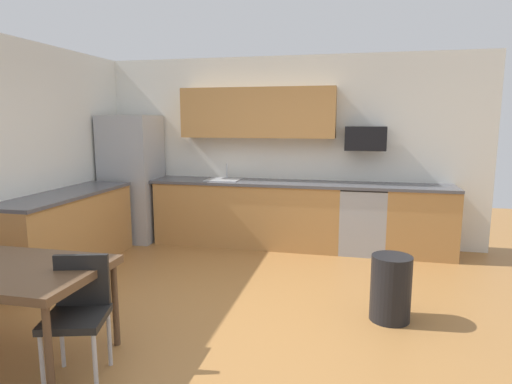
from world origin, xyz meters
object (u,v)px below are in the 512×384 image
(microwave, at_px, (365,138))
(dining_table, at_px, (5,275))
(refrigerator, at_px, (132,178))
(oven_range, at_px, (362,219))
(trash_bin, at_px, (391,288))
(chair_near_table, at_px, (78,307))

(microwave, xyz_separation_m, dining_table, (-2.60, -3.54, -0.87))
(refrigerator, distance_m, oven_range, 3.41)
(trash_bin, bearing_deg, microwave, 95.84)
(oven_range, xyz_separation_m, dining_table, (-2.60, -3.44, 0.23))
(microwave, bearing_deg, refrigerator, -176.95)
(refrigerator, relative_size, microwave, 3.45)
(refrigerator, height_order, microwave, refrigerator)
(chair_near_table, xyz_separation_m, trash_bin, (2.21, 1.38, -0.20))
(chair_near_table, bearing_deg, oven_range, 60.24)
(refrigerator, bearing_deg, dining_table, -76.89)
(oven_range, relative_size, chair_near_table, 1.07)
(oven_range, distance_m, microwave, 1.10)
(refrigerator, bearing_deg, oven_range, 1.36)
(trash_bin, bearing_deg, oven_range, 96.11)
(oven_range, xyz_separation_m, chair_near_table, (-1.99, -3.47, 0.05))
(microwave, xyz_separation_m, chair_near_table, (-1.99, -3.57, -1.05))
(dining_table, bearing_deg, chair_near_table, -3.19)
(chair_near_table, relative_size, trash_bin, 1.42)
(dining_table, bearing_deg, microwave, 53.70)
(dining_table, relative_size, trash_bin, 2.33)
(chair_near_table, distance_m, trash_bin, 2.61)
(oven_range, xyz_separation_m, microwave, (-0.00, 0.10, 1.10))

